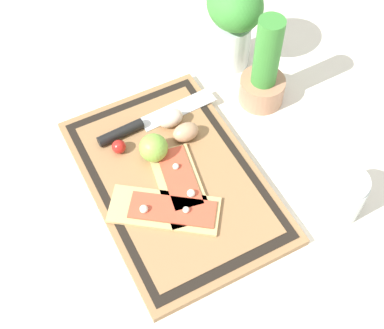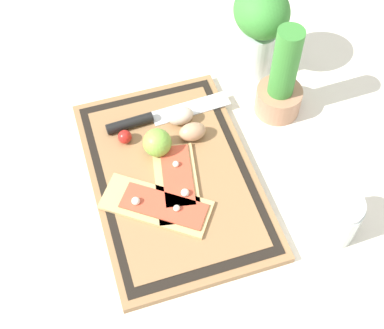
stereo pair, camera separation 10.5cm
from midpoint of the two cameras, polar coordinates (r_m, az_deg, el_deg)
name	(u,v)px [view 2 (the right image)]	position (r m, az deg, el deg)	size (l,w,h in m)	color
ground_plane	(173,180)	(1.07, 0.77, -1.84)	(6.00, 6.00, 0.00)	silver
cutting_board	(173,177)	(1.06, 0.78, -1.56)	(0.48, 0.32, 0.02)	#997047
pizza_slice_near	(158,205)	(1.01, -0.73, -4.59)	(0.19, 0.22, 0.02)	tan
pizza_slice_far	(178,181)	(1.04, 1.37, -1.98)	(0.20, 0.11, 0.02)	tan
knife	(148,119)	(1.13, -2.03, 4.73)	(0.05, 0.27, 0.02)	silver
egg_brown	(193,132)	(1.10, 2.80, 3.31)	(0.04, 0.06, 0.04)	tan
egg_pink	(180,116)	(1.12, 1.43, 5.03)	(0.04, 0.06, 0.04)	beige
lime	(157,143)	(1.06, -0.93, 2.15)	(0.06, 0.06, 0.06)	#7FB742
cherry_tomato_red	(125,137)	(1.10, -4.48, 2.77)	(0.03, 0.03, 0.03)	red
herb_pot	(281,85)	(1.15, 12.10, 8.13)	(0.10, 0.10, 0.22)	#AD7A5B
sauce_jar	(336,219)	(1.03, 17.98, -5.74)	(0.09, 0.09, 0.10)	silver
herb_glass	(260,24)	(1.19, 9.85, 14.38)	(0.13, 0.12, 0.22)	silver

